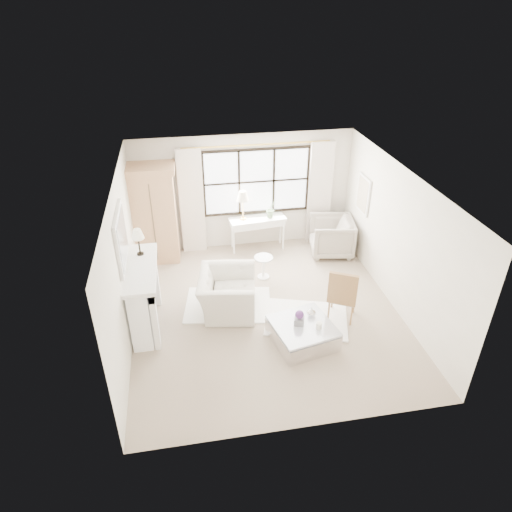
% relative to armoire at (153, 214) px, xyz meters
% --- Properties ---
extents(floor, '(5.50, 5.50, 0.00)m').
position_rel_armoire_xyz_m(floor, '(2.06, -2.40, -1.14)').
color(floor, tan).
rests_on(floor, ground).
extents(ceiling, '(5.50, 5.50, 0.00)m').
position_rel_armoire_xyz_m(ceiling, '(2.06, -2.40, 1.56)').
color(ceiling, silver).
rests_on(ceiling, ground).
extents(wall_back, '(5.00, 0.00, 5.00)m').
position_rel_armoire_xyz_m(wall_back, '(2.06, 0.35, 0.21)').
color(wall_back, beige).
rests_on(wall_back, ground).
extents(wall_front, '(5.00, 0.00, 5.00)m').
position_rel_armoire_xyz_m(wall_front, '(2.06, -5.15, 0.21)').
color(wall_front, beige).
rests_on(wall_front, ground).
extents(wall_left, '(0.00, 5.50, 5.50)m').
position_rel_armoire_xyz_m(wall_left, '(-0.44, -2.40, 0.21)').
color(wall_left, silver).
rests_on(wall_left, ground).
extents(wall_right, '(0.00, 5.50, 5.50)m').
position_rel_armoire_xyz_m(wall_right, '(4.56, -2.40, 0.21)').
color(wall_right, silver).
rests_on(wall_right, ground).
extents(window_pane, '(2.40, 0.02, 1.50)m').
position_rel_armoire_xyz_m(window_pane, '(2.36, 0.33, 0.46)').
color(window_pane, silver).
rests_on(window_pane, wall_back).
extents(window_frame, '(2.50, 0.04, 1.50)m').
position_rel_armoire_xyz_m(window_frame, '(2.36, 0.32, 0.46)').
color(window_frame, black).
rests_on(window_frame, wall_back).
extents(curtain_rod, '(3.30, 0.04, 0.04)m').
position_rel_armoire_xyz_m(curtain_rod, '(2.36, 0.27, 1.33)').
color(curtain_rod, '#BC9641').
rests_on(curtain_rod, wall_back).
extents(curtain_left, '(0.55, 0.10, 2.47)m').
position_rel_armoire_xyz_m(curtain_left, '(0.86, 0.25, 0.10)').
color(curtain_left, silver).
rests_on(curtain_left, ground).
extents(curtain_right, '(0.55, 0.10, 2.47)m').
position_rel_armoire_xyz_m(curtain_right, '(3.86, 0.25, 0.10)').
color(curtain_right, beige).
rests_on(curtain_right, ground).
extents(fireplace, '(0.58, 1.66, 1.26)m').
position_rel_armoire_xyz_m(fireplace, '(-0.21, -2.40, -0.49)').
color(fireplace, white).
rests_on(fireplace, ground).
extents(mirror_frame, '(0.05, 1.15, 0.95)m').
position_rel_armoire_xyz_m(mirror_frame, '(-0.41, -2.40, 0.70)').
color(mirror_frame, silver).
rests_on(mirror_frame, wall_left).
extents(mirror_glass, '(0.02, 1.00, 0.80)m').
position_rel_armoire_xyz_m(mirror_glass, '(-0.38, -2.40, 0.70)').
color(mirror_glass, silver).
rests_on(mirror_glass, wall_left).
extents(art_frame, '(0.04, 0.62, 0.82)m').
position_rel_armoire_xyz_m(art_frame, '(4.53, -0.70, 0.41)').
color(art_frame, white).
rests_on(art_frame, wall_right).
extents(art_canvas, '(0.01, 0.52, 0.72)m').
position_rel_armoire_xyz_m(art_canvas, '(4.51, -0.70, 0.41)').
color(art_canvas, '#C2B596').
rests_on(art_canvas, wall_right).
extents(mantel_lamp, '(0.22, 0.22, 0.51)m').
position_rel_armoire_xyz_m(mantel_lamp, '(-0.18, -1.97, 0.51)').
color(mantel_lamp, black).
rests_on(mantel_lamp, fireplace).
extents(armoire, '(1.15, 0.74, 2.24)m').
position_rel_armoire_xyz_m(armoire, '(0.00, 0.00, 0.00)').
color(armoire, tan).
rests_on(armoire, floor).
extents(console_table, '(1.34, 0.58, 0.80)m').
position_rel_armoire_xyz_m(console_table, '(2.34, 0.07, -0.74)').
color(console_table, white).
rests_on(console_table, floor).
extents(console_lamp, '(0.28, 0.28, 0.69)m').
position_rel_armoire_xyz_m(console_lamp, '(2.00, 0.08, 0.22)').
color(console_lamp, '#BF9042').
rests_on(console_lamp, console_table).
extents(orchid_plant, '(0.29, 0.27, 0.43)m').
position_rel_armoire_xyz_m(orchid_plant, '(2.66, 0.06, -0.13)').
color(orchid_plant, '#57734C').
rests_on(orchid_plant, console_table).
extents(side_table, '(0.40, 0.40, 0.51)m').
position_rel_armoire_xyz_m(side_table, '(2.24, -1.21, -0.81)').
color(side_table, white).
rests_on(side_table, floor).
extents(rug_left, '(1.83, 1.43, 0.03)m').
position_rel_armoire_xyz_m(rug_left, '(1.36, -2.08, -1.13)').
color(rug_left, white).
rests_on(rug_left, floor).
extents(rug_right, '(1.78, 1.53, 0.03)m').
position_rel_armoire_xyz_m(rug_right, '(2.76, -2.79, -1.13)').
color(rug_right, white).
rests_on(rug_right, floor).
extents(club_armchair, '(1.25, 1.37, 0.78)m').
position_rel_armoire_xyz_m(club_armchair, '(1.34, -2.21, -0.75)').
color(club_armchair, beige).
rests_on(club_armchair, floor).
extents(wingback_chair, '(1.10, 1.08, 0.87)m').
position_rel_armoire_xyz_m(wingback_chair, '(3.99, -0.45, -0.70)').
color(wingback_chair, '#A09687').
rests_on(wingback_chair, floor).
extents(french_chair, '(0.65, 0.65, 1.08)m').
position_rel_armoire_xyz_m(french_chair, '(3.42, -2.83, -0.83)').
color(french_chair, '#A17443').
rests_on(french_chair, floor).
extents(coffee_table, '(1.19, 1.19, 0.38)m').
position_rel_armoire_xyz_m(coffee_table, '(2.52, -3.37, -0.96)').
color(coffee_table, silver).
rests_on(coffee_table, floor).
extents(planter_box, '(0.22, 0.22, 0.13)m').
position_rel_armoire_xyz_m(planter_box, '(2.46, -3.34, -0.70)').
color(planter_box, slate).
rests_on(planter_box, coffee_table).
extents(planter_flowers, '(0.15, 0.15, 0.15)m').
position_rel_armoire_xyz_m(planter_flowers, '(2.46, -3.34, -0.56)').
color(planter_flowers, '#5D2D72').
rests_on(planter_flowers, planter_box).
extents(pillar_candle, '(0.10, 0.10, 0.12)m').
position_rel_armoire_xyz_m(pillar_candle, '(2.76, -3.51, -0.70)').
color(pillar_candle, white).
rests_on(pillar_candle, coffee_table).
extents(coffee_vase, '(0.19, 0.19, 0.17)m').
position_rel_armoire_xyz_m(coffee_vase, '(2.73, -3.15, -0.68)').
color(coffee_vase, silver).
rests_on(coffee_vase, coffee_table).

